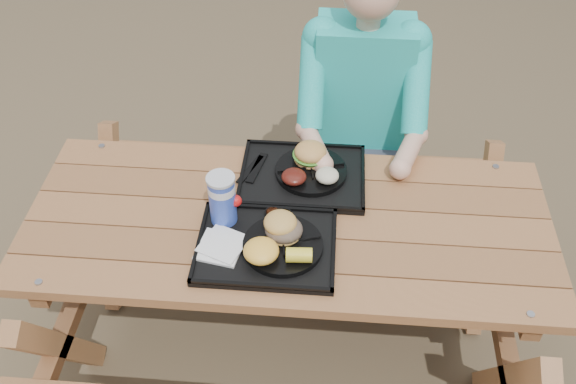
{
  "coord_description": "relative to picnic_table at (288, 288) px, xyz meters",
  "views": [
    {
      "loc": [
        0.12,
        -1.52,
        2.32
      ],
      "look_at": [
        0.0,
        0.0,
        0.88
      ],
      "focal_mm": 40.0,
      "sensor_mm": 36.0,
      "label": 1
    }
  ],
  "objects": [
    {
      "name": "burger",
      "position": [
        0.06,
        0.27,
        0.47
      ],
      "size": [
        0.12,
        0.12,
        0.11
      ],
      "primitive_type": null,
      "color": "#CC8F48",
      "rests_on": "plate_far"
    },
    {
      "name": "soda_cup",
      "position": [
        -0.21,
        -0.03,
        0.48
      ],
      "size": [
        0.09,
        0.09,
        0.18
      ],
      "primitive_type": "cylinder",
      "color": "#1736B1",
      "rests_on": "tray_near"
    },
    {
      "name": "plate_near",
      "position": [
        -0.0,
        -0.15,
        0.41
      ],
      "size": [
        0.26,
        0.26,
        0.02
      ],
      "primitive_type": "cylinder",
      "color": "black",
      "rests_on": "tray_near"
    },
    {
      "name": "baked_beans",
      "position": [
        0.01,
        0.15,
        0.44
      ],
      "size": [
        0.09,
        0.09,
        0.04
      ],
      "primitive_type": "ellipsoid",
      "color": "#521710",
      "rests_on": "plate_far"
    },
    {
      "name": "potato_salad",
      "position": [
        0.13,
        0.17,
        0.44
      ],
      "size": [
        0.08,
        0.08,
        0.05
      ],
      "primitive_type": "ellipsoid",
      "color": "beige",
      "rests_on": "plate_far"
    },
    {
      "name": "mac_cheese",
      "position": [
        -0.07,
        -0.21,
        0.44
      ],
      "size": [
        0.11,
        0.11,
        0.06
      ],
      "primitive_type": "ellipsoid",
      "color": "yellow",
      "rests_on": "plate_near"
    },
    {
      "name": "picnic_table",
      "position": [
        0.0,
        0.0,
        0.0
      ],
      "size": [
        1.8,
        1.49,
        0.75
      ],
      "primitive_type": null,
      "color": "#999999",
      "rests_on": "ground"
    },
    {
      "name": "tray_far",
      "position": [
        0.04,
        0.21,
        0.39
      ],
      "size": [
        0.45,
        0.35,
        0.02
      ],
      "primitive_type": "cube",
      "color": "black",
      "rests_on": "picnic_table"
    },
    {
      "name": "sandwich",
      "position": [
        -0.0,
        -0.11,
        0.47
      ],
      "size": [
        0.11,
        0.11,
        0.12
      ],
      "primitive_type": null,
      "color": "gold",
      "rests_on": "plate_near"
    },
    {
      "name": "corn_cob",
      "position": [
        0.05,
        -0.21,
        0.44
      ],
      "size": [
        0.09,
        0.09,
        0.05
      ],
      "primitive_type": null,
      "rotation": [
        0.0,
        0.0,
        0.06
      ],
      "color": "yellow",
      "rests_on": "plate_near"
    },
    {
      "name": "diner",
      "position": [
        0.25,
        0.67,
        0.27
      ],
      "size": [
        0.48,
        0.84,
        1.28
      ],
      "primitive_type": null,
      "color": "teal",
      "rests_on": "ground"
    },
    {
      "name": "condiment_mustard",
      "position": [
        -0.01,
        -0.02,
        0.41
      ],
      "size": [
        0.05,
        0.05,
        0.03
      ],
      "primitive_type": "cylinder",
      "color": "gold",
      "rests_on": "tray_near"
    },
    {
      "name": "napkin_stack",
      "position": [
        -0.21,
        -0.17,
        0.4
      ],
      "size": [
        0.16,
        0.16,
        0.02
      ],
      "primitive_type": "cube",
      "rotation": [
        0.0,
        0.0,
        -0.18
      ],
      "color": "white",
      "rests_on": "tray_near"
    },
    {
      "name": "cutlery_far",
      "position": [
        -0.13,
        0.23,
        0.4
      ],
      "size": [
        0.07,
        0.17,
        0.01
      ],
      "primitive_type": "cube",
      "rotation": [
        0.0,
        0.0,
        -0.22
      ],
      "color": "black",
      "rests_on": "tray_far"
    },
    {
      "name": "plate_far",
      "position": [
        0.07,
        0.22,
        0.41
      ],
      "size": [
        0.26,
        0.26,
        0.02
      ],
      "primitive_type": "cylinder",
      "color": "black",
      "rests_on": "tray_far"
    },
    {
      "name": "condiment_bbq",
      "position": [
        -0.05,
        -0.02,
        0.41
      ],
      "size": [
        0.05,
        0.05,
        0.03
      ],
      "primitive_type": "cylinder",
      "color": "black",
      "rests_on": "tray_near"
    },
    {
      "name": "tray_near",
      "position": [
        -0.06,
        -0.14,
        0.39
      ],
      "size": [
        0.45,
        0.35,
        0.02
      ],
      "primitive_type": "cube",
      "color": "black",
      "rests_on": "picnic_table"
    },
    {
      "name": "ground",
      "position": [
        0.0,
        0.0,
        -0.38
      ],
      "size": [
        60.0,
        60.0,
        0.0
      ],
      "primitive_type": "plane",
      "color": "#999999",
      "rests_on": "ground"
    }
  ]
}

